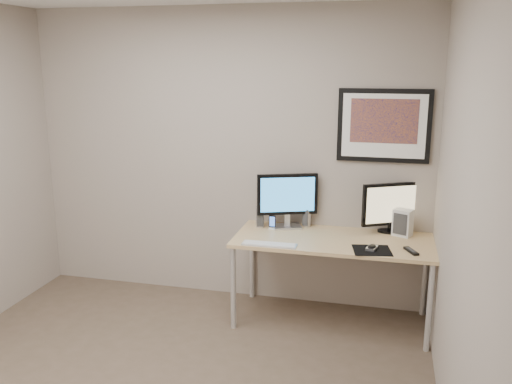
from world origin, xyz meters
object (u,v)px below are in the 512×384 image
at_px(monitor_tv, 393,206).
at_px(keyboard, 269,244).
at_px(speaker_right, 307,217).
at_px(fan_unit, 403,223).
at_px(monitor_large, 287,198).
at_px(framed_art, 384,126).
at_px(desk, 333,246).
at_px(speaker_left, 260,217).
at_px(phone_dock, 272,222).

height_order(monitor_tv, keyboard, monitor_tv).
distance_m(monitor_tv, speaker_right, 0.73).
height_order(monitor_tv, speaker_right, monitor_tv).
bearing_deg(keyboard, fan_unit, 25.77).
distance_m(keyboard, fan_unit, 1.14).
relative_size(monitor_large, keyboard, 1.16).
bearing_deg(monitor_large, framed_art, -10.98).
distance_m(framed_art, speaker_right, 1.01).
height_order(framed_art, speaker_right, framed_art).
relative_size(desk, fan_unit, 7.15).
distance_m(speaker_left, phone_dock, 0.12).
relative_size(desk, speaker_right, 9.32).
bearing_deg(monitor_tv, desk, -177.18).
height_order(desk, speaker_right, speaker_right).
height_order(phone_dock, keyboard, phone_dock).
distance_m(speaker_right, keyboard, 0.61).
bearing_deg(desk, speaker_left, 165.82).
height_order(desk, monitor_tv, monitor_tv).
relative_size(speaker_right, keyboard, 0.40).
bearing_deg(monitor_large, speaker_right, 5.71).
xyz_separation_m(speaker_left, speaker_right, (0.39, 0.12, -0.01)).
bearing_deg(keyboard, monitor_large, 83.96).
height_order(speaker_left, speaker_right, speaker_left).
distance_m(monitor_tv, fan_unit, 0.16).
bearing_deg(framed_art, speaker_left, -170.49).
bearing_deg(framed_art, phone_dock, -167.51).
height_order(monitor_large, phone_dock, monitor_large).
height_order(monitor_tv, fan_unit, monitor_tv).
height_order(monitor_large, monitor_tv, monitor_large).
bearing_deg(framed_art, keyboard, -143.15).
relative_size(framed_art, fan_unit, 3.35).
xyz_separation_m(framed_art, phone_dock, (-0.89, -0.20, -0.83)).
bearing_deg(phone_dock, framed_art, 11.15).
relative_size(speaker_left, keyboard, 0.43).
relative_size(monitor_large, fan_unit, 2.23).
distance_m(framed_art, keyboard, 1.35).
bearing_deg(keyboard, speaker_right, 69.27).
xyz_separation_m(keyboard, fan_unit, (1.02, 0.50, 0.10)).
xyz_separation_m(speaker_left, phone_dock, (0.11, -0.03, -0.03)).
bearing_deg(monitor_tv, monitor_large, 156.49).
relative_size(desk, speaker_left, 8.60).
bearing_deg(speaker_left, desk, -28.38).
bearing_deg(speaker_left, phone_dock, -28.20).
relative_size(desk, monitor_tv, 3.22).
bearing_deg(speaker_left, keyboard, -82.19).
height_order(speaker_left, fan_unit, fan_unit).
height_order(desk, speaker_left, speaker_left).
height_order(speaker_right, keyboard, speaker_right).
xyz_separation_m(desk, keyboard, (-0.47, -0.28, 0.07)).
bearing_deg(keyboard, phone_dock, 98.65).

